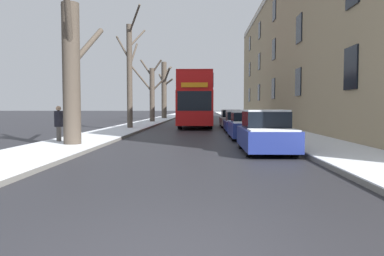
{
  "coord_description": "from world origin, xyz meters",
  "views": [
    {
      "loc": [
        0.42,
        -3.84,
        1.63
      ],
      "look_at": [
        -0.39,
        21.68,
        0.2
      ],
      "focal_mm": 35.0,
      "sensor_mm": 36.0,
      "label": 1
    }
  ],
  "objects_px": {
    "parked_car_0": "(266,133)",
    "parked_car_2": "(238,122)",
    "parked_car_3": "(231,119)",
    "bare_tree_left_1": "(130,72)",
    "bare_tree_left_0": "(72,69)",
    "double_decker_bus": "(196,98)",
    "parked_car_1": "(248,126)",
    "pedestrian_left_sidewalk": "(59,123)",
    "bare_tree_left_3": "(164,89)",
    "bare_tree_left_2": "(152,92)"
  },
  "relations": [
    {
      "from": "bare_tree_left_2",
      "to": "double_decker_bus",
      "type": "distance_m",
      "value": 9.12
    },
    {
      "from": "bare_tree_left_0",
      "to": "bare_tree_left_2",
      "type": "relative_size",
      "value": 0.94
    },
    {
      "from": "parked_car_1",
      "to": "bare_tree_left_2",
      "type": "bearing_deg",
      "value": 111.48
    },
    {
      "from": "bare_tree_left_1",
      "to": "bare_tree_left_3",
      "type": "bearing_deg",
      "value": 90.08
    },
    {
      "from": "bare_tree_left_0",
      "to": "parked_car_1",
      "type": "height_order",
      "value": "bare_tree_left_0"
    },
    {
      "from": "bare_tree_left_2",
      "to": "double_decker_bus",
      "type": "xyz_separation_m",
      "value": [
        4.74,
        -7.76,
        -0.75
      ]
    },
    {
      "from": "bare_tree_left_2",
      "to": "parked_car_3",
      "type": "xyz_separation_m",
      "value": [
        7.62,
        -7.83,
        -2.5
      ]
    },
    {
      "from": "double_decker_bus",
      "to": "pedestrian_left_sidewalk",
      "type": "bearing_deg",
      "value": -110.9
    },
    {
      "from": "parked_car_0",
      "to": "bare_tree_left_2",
      "type": "bearing_deg",
      "value": 106.98
    },
    {
      "from": "bare_tree_left_3",
      "to": "parked_car_1",
      "type": "distance_m",
      "value": 32.13
    },
    {
      "from": "parked_car_2",
      "to": "parked_car_3",
      "type": "bearing_deg",
      "value": 90.0
    },
    {
      "from": "bare_tree_left_2",
      "to": "parked_car_3",
      "type": "distance_m",
      "value": 11.21
    },
    {
      "from": "bare_tree_left_0",
      "to": "bare_tree_left_2",
      "type": "height_order",
      "value": "bare_tree_left_2"
    },
    {
      "from": "bare_tree_left_3",
      "to": "pedestrian_left_sidewalk",
      "type": "xyz_separation_m",
      "value": [
        -0.97,
        -34.2,
        -3.13
      ]
    },
    {
      "from": "parked_car_3",
      "to": "bare_tree_left_0",
      "type": "bearing_deg",
      "value": -115.29
    },
    {
      "from": "bare_tree_left_0",
      "to": "parked_car_0",
      "type": "bearing_deg",
      "value": -9.8
    },
    {
      "from": "bare_tree_left_1",
      "to": "double_decker_bus",
      "type": "bearing_deg",
      "value": 40.78
    },
    {
      "from": "bare_tree_left_1",
      "to": "parked_car_3",
      "type": "bearing_deg",
      "value": 27.6
    },
    {
      "from": "bare_tree_left_1",
      "to": "bare_tree_left_3",
      "type": "xyz_separation_m",
      "value": [
        -0.03,
        23.45,
        -0.06
      ]
    },
    {
      "from": "bare_tree_left_0",
      "to": "bare_tree_left_2",
      "type": "distance_m",
      "value": 23.66
    },
    {
      "from": "parked_car_3",
      "to": "pedestrian_left_sidewalk",
      "type": "bearing_deg",
      "value": -120.1
    },
    {
      "from": "double_decker_bus",
      "to": "parked_car_0",
      "type": "height_order",
      "value": "double_decker_bus"
    },
    {
      "from": "double_decker_bus",
      "to": "parked_car_3",
      "type": "distance_m",
      "value": 3.37
    },
    {
      "from": "bare_tree_left_3",
      "to": "parked_car_3",
      "type": "relative_size",
      "value": 1.68
    },
    {
      "from": "bare_tree_left_2",
      "to": "parked_car_2",
      "type": "relative_size",
      "value": 1.62
    },
    {
      "from": "bare_tree_left_3",
      "to": "parked_car_1",
      "type": "relative_size",
      "value": 1.95
    },
    {
      "from": "double_decker_bus",
      "to": "parked_car_1",
      "type": "relative_size",
      "value": 2.65
    },
    {
      "from": "bare_tree_left_1",
      "to": "parked_car_0",
      "type": "distance_m",
      "value": 15.57
    },
    {
      "from": "bare_tree_left_0",
      "to": "parked_car_2",
      "type": "xyz_separation_m",
      "value": [
        7.48,
        9.65,
        -2.48
      ]
    },
    {
      "from": "parked_car_0",
      "to": "parked_car_2",
      "type": "distance_m",
      "value": 10.94
    },
    {
      "from": "parked_car_3",
      "to": "parked_car_1",
      "type": "bearing_deg",
      "value": -90.0
    },
    {
      "from": "bare_tree_left_2",
      "to": "parked_car_2",
      "type": "height_order",
      "value": "bare_tree_left_2"
    },
    {
      "from": "bare_tree_left_2",
      "to": "parked_car_3",
      "type": "bearing_deg",
      "value": -45.79
    },
    {
      "from": "bare_tree_left_0",
      "to": "bare_tree_left_1",
      "type": "height_order",
      "value": "bare_tree_left_1"
    },
    {
      "from": "parked_car_2",
      "to": "parked_car_3",
      "type": "height_order",
      "value": "parked_car_3"
    },
    {
      "from": "bare_tree_left_1",
      "to": "parked_car_1",
      "type": "relative_size",
      "value": 2.16
    },
    {
      "from": "bare_tree_left_2",
      "to": "pedestrian_left_sidewalk",
      "type": "bearing_deg",
      "value": -92.27
    },
    {
      "from": "bare_tree_left_1",
      "to": "parked_car_2",
      "type": "distance_m",
      "value": 8.58
    },
    {
      "from": "bare_tree_left_0",
      "to": "bare_tree_left_3",
      "type": "distance_m",
      "value": 35.36
    },
    {
      "from": "parked_car_0",
      "to": "parked_car_2",
      "type": "height_order",
      "value": "parked_car_0"
    },
    {
      "from": "bare_tree_left_3",
      "to": "parked_car_3",
      "type": "xyz_separation_m",
      "value": [
        7.54,
        -19.52,
        -3.4
      ]
    },
    {
      "from": "parked_car_1",
      "to": "parked_car_2",
      "type": "relative_size",
      "value": 0.96
    },
    {
      "from": "bare_tree_left_3",
      "to": "parked_car_2",
      "type": "xyz_separation_m",
      "value": [
        7.54,
        -25.7,
        -3.41
      ]
    },
    {
      "from": "parked_car_2",
      "to": "pedestrian_left_sidewalk",
      "type": "bearing_deg",
      "value": -135.05
    },
    {
      "from": "bare_tree_left_2",
      "to": "parked_car_0",
      "type": "relative_size",
      "value": 1.66
    },
    {
      "from": "parked_car_1",
      "to": "parked_car_2",
      "type": "bearing_deg",
      "value": 90.0
    },
    {
      "from": "bare_tree_left_3",
      "to": "double_decker_bus",
      "type": "distance_m",
      "value": 20.07
    },
    {
      "from": "bare_tree_left_1",
      "to": "bare_tree_left_3",
      "type": "height_order",
      "value": "bare_tree_left_1"
    },
    {
      "from": "bare_tree_left_0",
      "to": "pedestrian_left_sidewalk",
      "type": "distance_m",
      "value": 2.69
    },
    {
      "from": "double_decker_bus",
      "to": "parked_car_0",
      "type": "bearing_deg",
      "value": -80.51
    }
  ]
}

